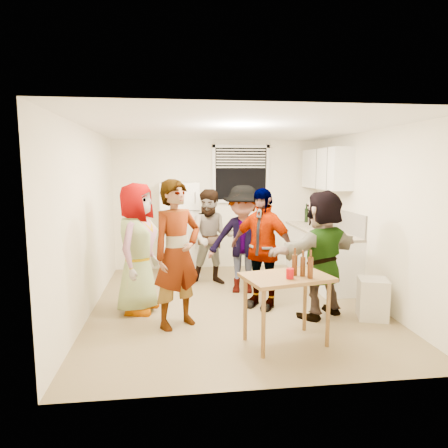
{
  "coord_description": "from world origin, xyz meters",
  "views": [
    {
      "loc": [
        -0.83,
        -5.51,
        1.97
      ],
      "look_at": [
        -0.12,
        0.24,
        1.15
      ],
      "focal_mm": 32.0,
      "sensor_mm": 36.0,
      "label": 1
    }
  ],
  "objects": [
    {
      "name": "room",
      "position": [
        0.0,
        0.0,
        0.0
      ],
      "size": [
        4.0,
        4.5,
        2.5
      ],
      "primitive_type": null,
      "color": "white",
      "rests_on": "ground"
    },
    {
      "name": "window",
      "position": [
        0.45,
        2.21,
        1.85
      ],
      "size": [
        1.12,
        0.1,
        1.06
      ],
      "primitive_type": null,
      "color": "white",
      "rests_on": "room"
    },
    {
      "name": "refrigerator",
      "position": [
        -0.75,
        1.88,
        0.85
      ],
      "size": [
        0.7,
        0.7,
        1.7
      ],
      "primitive_type": "cube",
      "color": "white",
      "rests_on": "ground"
    },
    {
      "name": "counter_lower",
      "position": [
        1.7,
        1.15,
        0.43
      ],
      "size": [
        0.6,
        2.2,
        0.86
      ],
      "primitive_type": "cube",
      "color": "white",
      "rests_on": "ground"
    },
    {
      "name": "countertop",
      "position": [
        1.7,
        1.15,
        0.88
      ],
      "size": [
        0.64,
        2.22,
        0.04
      ],
      "primitive_type": "cube",
      "color": "beige",
      "rests_on": "counter_lower"
    },
    {
      "name": "backsplash",
      "position": [
        1.99,
        1.15,
        1.08
      ],
      "size": [
        0.03,
        2.2,
        0.36
      ],
      "primitive_type": "cube",
      "color": "#B6B1A8",
      "rests_on": "countertop"
    },
    {
      "name": "upper_cabinets",
      "position": [
        1.83,
        1.35,
        1.95
      ],
      "size": [
        0.34,
        1.6,
        0.7
      ],
      "primitive_type": "cube",
      "color": "white",
      "rests_on": "room"
    },
    {
      "name": "kettle",
      "position": [
        1.65,
        1.26,
        0.9
      ],
      "size": [
        0.25,
        0.23,
        0.18
      ],
      "primitive_type": null,
      "rotation": [
        0.0,
        0.0,
        -0.29
      ],
      "color": "silver",
      "rests_on": "countertop"
    },
    {
      "name": "paper_towel",
      "position": [
        1.68,
        1.11,
        0.9
      ],
      "size": [
        0.12,
        0.12,
        0.26
      ],
      "primitive_type": "cylinder",
      "color": "white",
      "rests_on": "countertop"
    },
    {
      "name": "wine_bottle",
      "position": [
        1.75,
        2.08,
        0.9
      ],
      "size": [
        0.07,
        0.07,
        0.27
      ],
      "primitive_type": "cylinder",
      "color": "black",
      "rests_on": "countertop"
    },
    {
      "name": "beer_bottle_counter",
      "position": [
        1.6,
        0.93,
        0.9
      ],
      "size": [
        0.06,
        0.06,
        0.22
      ],
      "primitive_type": "cylinder",
      "color": "#47230C",
      "rests_on": "countertop"
    },
    {
      "name": "blue_cup",
      "position": [
        1.44,
        0.37,
        0.9
      ],
      "size": [
        0.09,
        0.09,
        0.12
      ],
      "primitive_type": "cylinder",
      "color": "#164DAC",
      "rests_on": "countertop"
    },
    {
      "name": "picture_frame",
      "position": [
        1.92,
        1.84,
        0.97
      ],
      "size": [
        0.02,
        0.16,
        0.14
      ],
      "primitive_type": "cube",
      "color": "yellow",
      "rests_on": "countertop"
    },
    {
      "name": "trash_bin",
      "position": [
        1.72,
        -0.75,
        0.25
      ],
      "size": [
        0.45,
        0.45,
        0.53
      ],
      "primitive_type": "cube",
      "rotation": [
        0.0,
        0.0,
        -0.3
      ],
      "color": "beige",
      "rests_on": "ground"
    },
    {
      "name": "serving_table",
      "position": [
        0.38,
        -1.34,
        0.0
      ],
      "size": [
        1.05,
        0.82,
        0.79
      ],
      "primitive_type": null,
      "rotation": [
        0.0,
        0.0,
        0.23
      ],
      "color": "brown",
      "rests_on": "ground"
    },
    {
      "name": "beer_bottle_table",
      "position": [
        0.55,
        -1.38,
        0.79
      ],
      "size": [
        0.06,
        0.06,
        0.21
      ],
      "primitive_type": "cylinder",
      "color": "#47230C",
      "rests_on": "serving_table"
    },
    {
      "name": "red_cup",
      "position": [
        0.38,
        -1.46,
        0.79
      ],
      "size": [
        0.08,
        0.08,
        0.11
      ],
      "primitive_type": "cylinder",
      "color": "#A5080C",
      "rests_on": "serving_table"
    },
    {
      "name": "guest_grey",
      "position": [
        -1.36,
        -0.09,
        0.0
      ],
      "size": [
        1.95,
        1.35,
        0.56
      ],
      "primitive_type": "imported",
      "rotation": [
        0.0,
        0.0,
        1.27
      ],
      "color": "gray",
      "rests_on": "ground"
    },
    {
      "name": "guest_stripe",
      "position": [
        -0.82,
        -0.68,
        0.0
      ],
      "size": [
        1.58,
        1.89,
        0.44
      ],
      "primitive_type": "imported",
      "rotation": [
        0.0,
        0.0,
        0.6
      ],
      "color": "#141933",
      "rests_on": "ground"
    },
    {
      "name": "guest_back_left",
      "position": [
        -0.23,
        1.09,
        0.0
      ],
      "size": [
        0.96,
        1.69,
        0.61
      ],
      "primitive_type": "imported",
      "rotation": [
        0.0,
        0.0,
        -0.11
      ],
      "color": "#533425",
      "rests_on": "ground"
    },
    {
      "name": "guest_back_right",
      "position": [
        0.22,
        0.59,
        0.0
      ],
      "size": [
        1.5,
        1.93,
        0.63
      ],
      "primitive_type": "imported",
      "rotation": [
        0.0,
        0.0,
        -0.26
      ],
      "color": "#46464C",
      "rests_on": "ground"
    },
    {
      "name": "guest_black",
      "position": [
        0.36,
        -0.12,
        0.0
      ],
      "size": [
        1.86,
        1.93,
        0.41
      ],
      "primitive_type": "imported",
      "rotation": [
        0.0,
        0.0,
        -0.72
      ],
      "color": "black",
      "rests_on": "ground"
    },
    {
      "name": "guest_orange",
      "position": [
        1.08,
        -0.57,
        0.0
      ],
      "size": [
        2.18,
        2.23,
        0.5
      ],
      "primitive_type": "imported",
      "rotation": [
        0.0,
        0.0,
        3.63
      ],
      "color": "#DD7D4B",
      "rests_on": "ground"
    }
  ]
}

